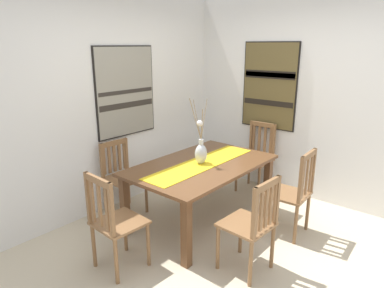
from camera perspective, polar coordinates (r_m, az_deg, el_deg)
name	(u,v)px	position (r m, az deg, el deg)	size (l,w,h in m)	color
ground_plane	(231,255)	(3.65, 6.53, -17.90)	(6.40, 6.40, 0.03)	beige
wall_back	(109,102)	(4.38, -13.62, 6.88)	(6.40, 0.12, 2.70)	silver
wall_side	(315,99)	(4.75, 19.82, 7.08)	(0.12, 6.40, 2.70)	silver
dining_table	(202,171)	(3.95, 1.60, -4.60)	(1.71, 1.05, 0.72)	brown
table_runner	(202,163)	(3.91, 1.61, -3.24)	(1.57, 0.36, 0.01)	gold
centerpiece_vase	(201,151)	(3.86, 1.48, -1.19)	(0.23, 0.22, 0.74)	silver
chair_0	(293,192)	(3.89, 16.47, -7.67)	(0.44, 0.44, 0.97)	brown
chair_1	(252,223)	(3.18, 10.02, -12.83)	(0.44, 0.44, 0.93)	brown
chair_2	(257,156)	(4.95, 10.76, -2.01)	(0.43, 0.43, 0.97)	brown
chair_3	(122,175)	(4.32, -11.64, -5.08)	(0.44, 0.44, 0.90)	brown
chair_4	(114,221)	(3.25, -12.84, -12.45)	(0.44, 0.44, 0.96)	brown
painting_on_back_wall	(126,92)	(4.44, -11.01, 8.55)	(0.91, 0.05, 1.12)	black
painting_on_side_wall	(269,86)	(4.93, 12.78, 9.41)	(0.05, 0.81, 1.19)	black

